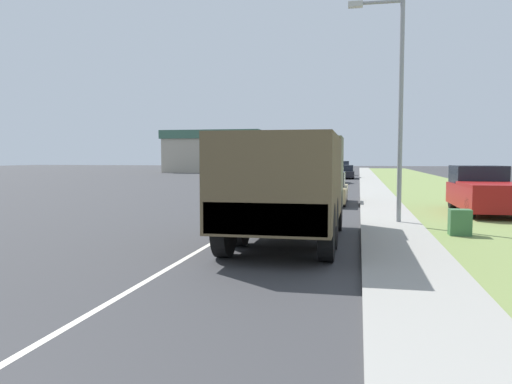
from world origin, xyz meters
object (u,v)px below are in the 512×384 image
object	(u,v)px
military_truck	(289,180)
car_farthest_ahead	(342,169)
car_fourth_ahead	(345,172)
car_second_ahead	(273,178)
lamp_post	(394,89)
car_nearest_ahead	(327,189)
pickup_truck	(485,191)
car_third_ahead	(333,176)

from	to	relation	value
military_truck	car_farthest_ahead	world-z (taller)	military_truck
military_truck	car_fourth_ahead	size ratio (longest dim) A/B	1.39
car_second_ahead	lamp_post	world-z (taller)	lamp_post
car_fourth_ahead	car_farthest_ahead	world-z (taller)	car_farthest_ahead
military_truck	car_fourth_ahead	bearing A→B (deg)	89.54
car_nearest_ahead	pickup_truck	xyz separation A→B (m)	(6.07, -2.84, 0.19)
car_third_ahead	lamp_post	world-z (taller)	lamp_post
car_third_ahead	car_second_ahead	bearing A→B (deg)	-109.09
car_farthest_ahead	pickup_truck	size ratio (longest dim) A/B	0.79
car_fourth_ahead	car_farthest_ahead	size ratio (longest dim) A/B	1.18
military_truck	car_third_ahead	distance (m)	29.77
car_second_ahead	car_fourth_ahead	bearing A→B (deg)	77.94
lamp_post	car_farthest_ahead	bearing A→B (deg)	93.86
car_nearest_ahead	car_third_ahead	world-z (taller)	car_nearest_ahead
car_nearest_ahead	lamp_post	world-z (taller)	lamp_post
military_truck	car_second_ahead	distance (m)	20.30
military_truck	lamp_post	bearing A→B (deg)	54.09
car_second_ahead	car_farthest_ahead	distance (m)	28.97
car_farthest_ahead	lamp_post	bearing A→B (deg)	-86.14
military_truck	car_fourth_ahead	distance (m)	39.18
car_second_ahead	car_farthest_ahead	size ratio (longest dim) A/B	1.16
car_second_ahead	car_third_ahead	xyz separation A→B (m)	(3.40, 9.83, -0.15)
car_nearest_ahead	pickup_truck	size ratio (longest dim) A/B	0.86
pickup_truck	lamp_post	distance (m)	6.48
car_nearest_ahead	car_fourth_ahead	xyz separation A→B (m)	(0.04, 28.41, -0.04)
car_farthest_ahead	car_second_ahead	bearing A→B (deg)	-96.88
car_third_ahead	car_farthest_ahead	world-z (taller)	car_farthest_ahead
car_nearest_ahead	car_second_ahead	world-z (taller)	car_second_ahead
car_fourth_ahead	car_farthest_ahead	xyz separation A→B (m)	(-0.64, 9.52, 0.14)
car_third_ahead	pickup_truck	size ratio (longest dim) A/B	0.78
car_fourth_ahead	lamp_post	world-z (taller)	lamp_post
military_truck	car_farthest_ahead	size ratio (longest dim) A/B	1.64
car_third_ahead	car_farthest_ahead	bearing A→B (deg)	89.80
car_third_ahead	car_farthest_ahead	xyz separation A→B (m)	(0.07, 18.93, 0.14)
car_fourth_ahead	military_truck	bearing A→B (deg)	-90.46
car_third_ahead	lamp_post	bearing A→B (deg)	-83.20
lamp_post	car_fourth_ahead	bearing A→B (deg)	93.86
car_second_ahead	lamp_post	bearing A→B (deg)	-68.12
car_nearest_ahead	car_farthest_ahead	bearing A→B (deg)	90.91
car_farthest_ahead	car_nearest_ahead	bearing A→B (deg)	-89.09
military_truck	car_second_ahead	xyz separation A→B (m)	(-3.80, 19.93, -0.78)
car_nearest_ahead	car_third_ahead	distance (m)	19.01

